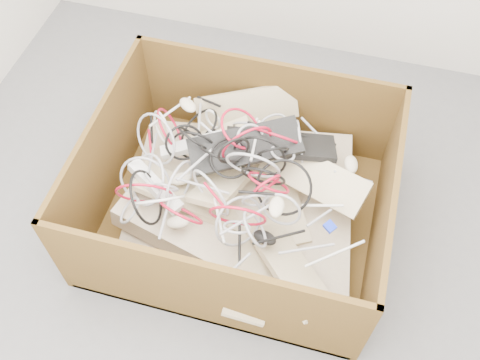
% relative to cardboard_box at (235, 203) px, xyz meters
% --- Properties ---
extents(ground, '(3.00, 3.00, 0.00)m').
position_rel_cardboard_box_xyz_m(ground, '(-0.07, -0.18, -0.14)').
color(ground, '#59595B').
rests_on(ground, ground).
extents(room_shell, '(3.04, 3.04, 2.50)m').
position_rel_cardboard_box_xyz_m(room_shell, '(-0.07, -0.18, 1.11)').
color(room_shell, beige).
rests_on(room_shell, ground).
extents(cardboard_box, '(1.30, 1.08, 0.57)m').
position_rel_cardboard_box_xyz_m(cardboard_box, '(0.00, 0.00, 0.00)').
color(cardboard_box, '#422F10').
rests_on(cardboard_box, ground).
extents(keyboard_pile, '(1.05, 1.14, 0.37)m').
position_rel_cardboard_box_xyz_m(keyboard_pile, '(0.07, 0.04, 0.14)').
color(keyboard_pile, '#C2B588').
rests_on(keyboard_pile, cardboard_box).
extents(mice_scatter, '(0.88, 0.65, 0.19)m').
position_rel_cardboard_box_xyz_m(mice_scatter, '(0.03, -0.04, 0.22)').
color(mice_scatter, beige).
rests_on(mice_scatter, keyboard_pile).
extents(power_strip_left, '(0.29, 0.17, 0.12)m').
position_rel_cardboard_box_xyz_m(power_strip_left, '(-0.22, 0.10, 0.23)').
color(power_strip_left, silver).
rests_on(power_strip_left, keyboard_pile).
extents(power_strip_right, '(0.29, 0.20, 0.10)m').
position_rel_cardboard_box_xyz_m(power_strip_right, '(-0.32, -0.14, 0.21)').
color(power_strip_right, silver).
rests_on(power_strip_right, keyboard_pile).
extents(vga_plug, '(0.06, 0.06, 0.03)m').
position_rel_cardboard_box_xyz_m(vga_plug, '(0.44, -0.14, 0.21)').
color(vga_plug, '#0D25D1').
rests_on(vga_plug, keyboard_pile).
extents(cable_tangle, '(1.13, 0.86, 0.47)m').
position_rel_cardboard_box_xyz_m(cable_tangle, '(-0.08, -0.02, 0.26)').
color(cable_tangle, black).
rests_on(cable_tangle, keyboard_pile).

